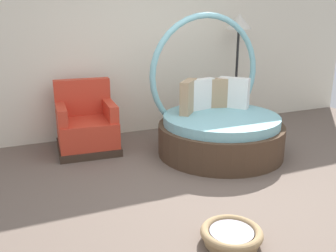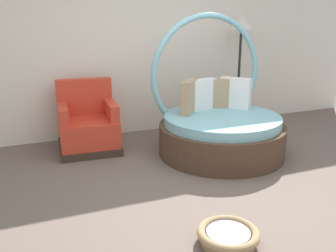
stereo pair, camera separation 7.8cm
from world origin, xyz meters
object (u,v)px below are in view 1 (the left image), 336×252
object	(u,v)px
round_daybed	(218,125)
red_armchair	(87,126)
floor_lamp	(239,32)
pet_basket	(231,235)

from	to	relation	value
round_daybed	red_armchair	distance (m)	1.79
round_daybed	floor_lamp	bearing A→B (deg)	47.30
pet_basket	floor_lamp	bearing A→B (deg)	56.76
floor_lamp	red_armchair	bearing A→B (deg)	-175.51
floor_lamp	pet_basket	bearing A→B (deg)	-123.24
red_armchair	pet_basket	distance (m)	2.76
round_daybed	pet_basket	size ratio (longest dim) A/B	3.59
round_daybed	pet_basket	distance (m)	2.15
red_armchair	floor_lamp	world-z (taller)	floor_lamp
red_armchair	floor_lamp	xyz separation A→B (m)	(2.51, 0.20, 1.20)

